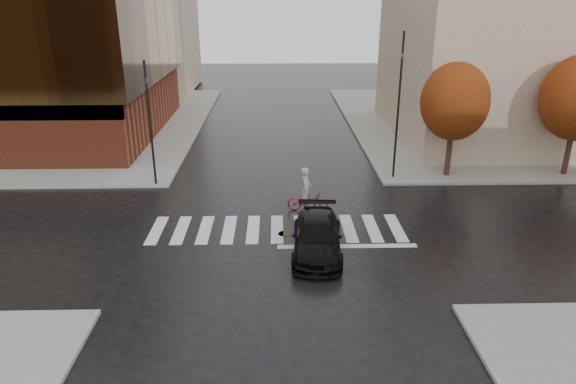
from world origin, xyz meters
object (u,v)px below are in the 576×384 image
(cyclist, at_px, (307,197))
(traffic_light_nw, at_px, (149,117))
(sedan, at_px, (317,237))
(fire_hydrant, at_px, (115,159))
(traffic_light_ne, at_px, (399,95))

(cyclist, bearing_deg, traffic_light_nw, 78.74)
(sedan, bearing_deg, cyclist, 96.41)
(sedan, distance_m, traffic_light_nw, 12.12)
(sedan, bearing_deg, fire_hydrant, 139.49)
(sedan, height_order, traffic_light_nw, traffic_light_nw)
(cyclist, xyz_separation_m, traffic_light_ne, (5.30, 4.64, 4.10))
(traffic_light_nw, relative_size, fire_hydrant, 10.55)
(traffic_light_nw, bearing_deg, cyclist, 47.44)
(cyclist, bearing_deg, fire_hydrant, 71.27)
(sedan, height_order, fire_hydrant, sedan)
(cyclist, height_order, traffic_light_ne, traffic_light_ne)
(cyclist, bearing_deg, sedan, -164.31)
(traffic_light_ne, bearing_deg, sedan, 71.40)
(traffic_light_nw, xyz_separation_m, traffic_light_ne, (13.55, 0.84, 0.92))
(cyclist, relative_size, fire_hydrant, 3.57)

